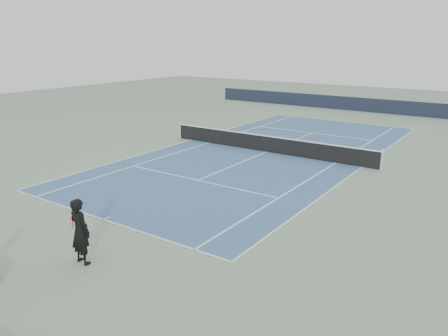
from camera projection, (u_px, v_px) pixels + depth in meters
The scene contains 6 objects.
ground at pixel (267, 152), 24.90m from camera, with size 80.00×80.00×0.00m, color gray.
court_surface at pixel (267, 152), 24.90m from camera, with size 10.97×23.77×0.01m, color #3A608B.
tennis_net at pixel (267, 143), 24.75m from camera, with size 12.90×0.10×1.07m.
windscreen_far at pixel (365, 105), 38.87m from camera, with size 30.00×0.25×1.20m, color black.
tennis_player at pixel (80, 231), 12.25m from camera, with size 0.83×0.56×1.95m.
tennis_ball at pixel (83, 272), 11.96m from camera, with size 0.07×0.07×0.07m, color yellow.
Camera 1 is at (11.67, -21.28, 6.13)m, focal length 35.00 mm.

